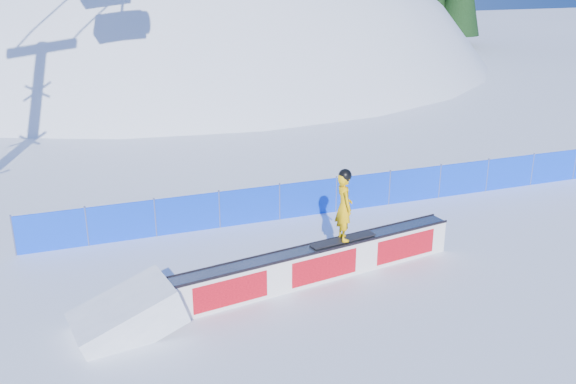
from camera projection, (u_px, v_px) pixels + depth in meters
name	position (u px, v px, depth m)	size (l,w,h in m)	color
ground	(434.00, 263.00, 17.93)	(160.00, 160.00, 0.00)	white
snow_hill	(181.00, 249.00, 61.19)	(64.00, 64.00, 64.00)	white
safety_fence	(363.00, 191.00, 21.70)	(22.05, 0.05, 1.30)	#093CE5
rail_box	(319.00, 263.00, 16.83)	(8.18, 1.87, 0.98)	white
snow_ramp	(129.00, 331.00, 14.66)	(2.32, 1.55, 0.87)	white
snowboarder	(344.00, 206.00, 16.66)	(1.93, 0.71, 1.98)	black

